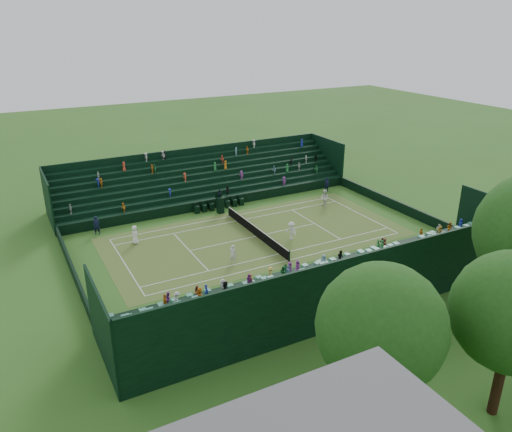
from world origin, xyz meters
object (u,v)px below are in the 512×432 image
(player_near_east, at_px, (233,254))
(player_near_west, at_px, (135,235))
(player_far_east, at_px, (291,231))
(umpire_chair, at_px, (220,203))
(player_far_west, at_px, (325,198))
(tennis_net, at_px, (256,231))

(player_near_east, bearing_deg, player_near_west, -3.71)
(player_far_east, bearing_deg, umpire_chair, 178.72)
(player_far_west, bearing_deg, player_near_east, -65.83)
(tennis_net, height_order, umpire_chair, umpire_chair)
(player_far_east, bearing_deg, tennis_net, -148.07)
(player_far_east, bearing_deg, player_near_east, -94.64)
(player_near_west, height_order, player_far_east, player_near_west)
(player_near_east, distance_m, player_far_east, 6.81)
(tennis_net, height_order, player_near_east, player_near_east)
(player_near_west, relative_size, player_near_east, 1.05)
(player_near_west, bearing_deg, tennis_net, -113.71)
(umpire_chair, height_order, player_near_west, umpire_chair)
(umpire_chair, bearing_deg, tennis_net, 3.57)
(player_far_west, bearing_deg, tennis_net, -73.94)
(player_near_east, bearing_deg, tennis_net, -90.25)
(umpire_chair, xyz_separation_m, player_near_west, (3.29, -9.61, -0.22))
(tennis_net, xyz_separation_m, umpire_chair, (-6.91, -0.43, 0.54))
(player_near_west, distance_m, player_near_east, 9.47)
(player_near_east, bearing_deg, umpire_chair, -61.64)
(tennis_net, bearing_deg, player_far_east, 51.42)
(umpire_chair, xyz_separation_m, player_far_east, (8.91, 2.93, -0.24))
(umpire_chair, bearing_deg, player_far_east, 18.20)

